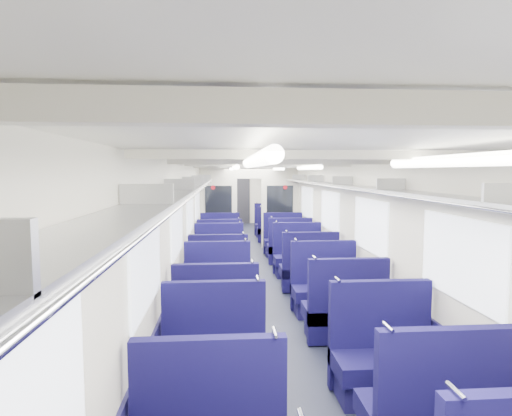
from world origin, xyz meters
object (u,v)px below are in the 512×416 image
bulkhead (249,205)px  seat_16 (220,251)px  seat_14 (219,260)px  seat_7 (384,361)px  seat_18 (220,242)px  end_door (241,200)px  seat_8 (216,322)px  seat_15 (298,259)px  seat_20 (221,231)px  seat_22 (221,226)px  seat_23 (270,226)px  seat_11 (325,291)px  seat_12 (218,276)px  seat_19 (283,242)px  seat_17 (289,249)px  seat_9 (345,314)px  seat_13 (309,272)px  seat_21 (274,231)px  seat_10 (218,292)px  seat_6 (214,362)px

bulkhead → seat_16: (-0.83, -2.26, -0.88)m
seat_14 → seat_7: bearing=-70.9°
seat_16 → seat_18: size_ratio=1.00×
end_door → seat_18: end_door is taller
seat_8 → seat_15: (1.66, 3.60, 0.00)m
seat_18 → seat_20: bearing=90.0°
seat_18 → seat_22: bearing=90.0°
seat_23 → seat_20: bearing=-144.8°
seat_11 → seat_15: size_ratio=1.00×
seat_7 → seat_8: 2.03m
seat_12 → seat_7: bearing=-64.4°
bulkhead → seat_11: 5.75m
seat_14 → seat_19: 2.70m
seat_7 → seat_18: same height
seat_17 → seat_19: (0.00, 0.99, 0.00)m
seat_23 → seat_9: bearing=-90.0°
seat_18 → seat_7: bearing=-76.6°
seat_23 → seat_19: bearing=-90.0°
end_door → seat_7: size_ratio=1.74×
seat_15 → seat_19: bearing=90.0°
bulkhead → seat_16: bulkhead is taller
seat_7 → seat_18: 7.17m
seat_8 → seat_17: 5.04m
seat_13 → seat_22: (-1.66, 6.54, 0.00)m
seat_15 → seat_21: size_ratio=1.00×
seat_21 → seat_15: bearing=-90.0°
bulkhead → seat_10: (-0.83, -5.55, -0.88)m
seat_7 → seat_14: 5.07m
seat_20 → seat_16: bearing=-90.0°
bulkhead → seat_23: bearing=68.8°
end_door → seat_23: end_door is taller
seat_7 → seat_12: bearing=115.6°
seat_6 → seat_22: size_ratio=1.00×
seat_6 → seat_13: (1.66, 3.54, 0.00)m
seat_13 → seat_8: bearing=-124.0°
seat_8 → seat_20: same height
seat_21 → seat_12: bearing=-106.7°
seat_7 → seat_9: 1.34m
seat_22 → seat_23: same height
seat_17 → seat_19: size_ratio=1.00×
seat_9 → seat_23: bearing=90.0°
seat_19 → seat_14: bearing=-127.9°
seat_8 → seat_13: (1.66, 2.46, 0.00)m
seat_18 → seat_21: 2.63m
seat_17 → seat_20: same height
seat_23 → seat_16: bearing=-110.6°
seat_6 → seat_12: same height
end_door → seat_16: 8.15m
seat_9 → seat_22: (-1.66, 8.84, 0.00)m
end_door → seat_17: bearing=-84.0°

